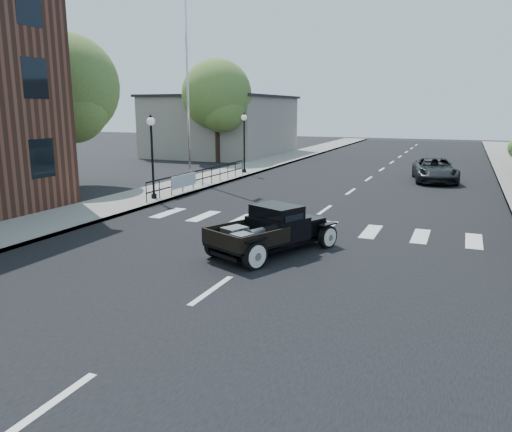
% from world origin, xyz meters
% --- Properties ---
extents(ground, '(120.00, 120.00, 0.00)m').
position_xyz_m(ground, '(0.00, 0.00, 0.00)').
color(ground, black).
rests_on(ground, ground).
extents(road, '(14.00, 80.00, 0.02)m').
position_xyz_m(road, '(0.00, 15.00, 0.01)').
color(road, black).
rests_on(road, ground).
extents(road_markings, '(12.00, 60.00, 0.06)m').
position_xyz_m(road_markings, '(0.00, 10.00, 0.00)').
color(road_markings, silver).
rests_on(road_markings, ground).
extents(sidewalk_left, '(3.00, 80.00, 0.15)m').
position_xyz_m(sidewalk_left, '(-8.50, 15.00, 0.07)').
color(sidewalk_left, '#99968B').
rests_on(sidewalk_left, ground).
extents(low_building_left, '(10.00, 12.00, 5.00)m').
position_xyz_m(low_building_left, '(-15.00, 28.00, 2.50)').
color(low_building_left, gray).
rests_on(low_building_left, ground).
extents(railing, '(0.08, 10.00, 1.00)m').
position_xyz_m(railing, '(-7.30, 10.00, 0.65)').
color(railing, black).
rests_on(railing, sidewalk_left).
extents(banner, '(0.04, 2.20, 0.60)m').
position_xyz_m(banner, '(-7.22, 8.00, 0.45)').
color(banner, silver).
rests_on(banner, sidewalk_left).
extents(lamp_post_b, '(0.36, 0.36, 3.70)m').
position_xyz_m(lamp_post_b, '(-7.60, 6.00, 2.00)').
color(lamp_post_b, black).
rests_on(lamp_post_b, sidewalk_left).
extents(lamp_post_c, '(0.36, 0.36, 3.70)m').
position_xyz_m(lamp_post_c, '(-7.60, 16.00, 2.00)').
color(lamp_post_c, black).
rests_on(lamp_post_c, sidewalk_left).
extents(flagpole, '(0.12, 0.12, 12.36)m').
position_xyz_m(flagpole, '(-9.20, 12.00, 6.33)').
color(flagpole, silver).
rests_on(flagpole, sidewalk_left).
extents(big_tree_near, '(5.36, 5.36, 7.88)m').
position_xyz_m(big_tree_near, '(-14.00, 8.00, 3.94)').
color(big_tree_near, '#547030').
rests_on(big_tree_near, ground).
extents(big_tree_far, '(5.28, 5.28, 7.76)m').
position_xyz_m(big_tree_far, '(-12.50, 22.00, 3.88)').
color(big_tree_far, '#547030').
rests_on(big_tree_far, ground).
extents(hotrod_pickup, '(3.42, 4.52, 1.42)m').
position_xyz_m(hotrod_pickup, '(0.19, 0.40, 0.71)').
color(hotrod_pickup, black).
rests_on(hotrod_pickup, ground).
extents(second_car, '(2.96, 5.13, 1.35)m').
position_xyz_m(second_car, '(3.64, 17.37, 0.67)').
color(second_car, black).
rests_on(second_car, ground).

